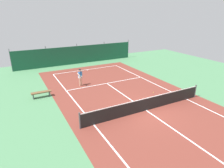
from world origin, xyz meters
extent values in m
plane|color=#4C8456|center=(0.00, 0.00, 0.00)|extent=(36.00, 36.00, 0.00)
cube|color=brown|center=(0.00, 0.00, 0.00)|extent=(11.02, 26.60, 0.01)
cube|color=white|center=(0.00, 11.90, 0.01)|extent=(8.22, 0.10, 0.01)
cube|color=white|center=(-4.11, 0.00, 0.01)|extent=(0.10, 23.80, 0.01)
cube|color=white|center=(4.11, 0.00, 0.01)|extent=(0.10, 23.80, 0.01)
cube|color=white|center=(0.00, 6.40, 0.01)|extent=(8.22, 0.10, 0.01)
cube|color=white|center=(0.00, 0.00, 0.01)|extent=(0.10, 12.80, 0.01)
cube|color=white|center=(0.00, 11.75, 0.01)|extent=(0.10, 0.30, 0.01)
cube|color=black|center=(0.00, 0.00, 0.47)|extent=(9.92, 0.03, 0.95)
cube|color=white|center=(0.00, 0.00, 0.97)|extent=(9.92, 0.04, 0.05)
cylinder|color=#47474C|center=(-5.01, 0.00, 0.55)|extent=(0.10, 0.10, 1.10)
cylinder|color=#47474C|center=(5.01, 0.00, 0.55)|extent=(0.10, 0.10, 1.10)
cube|color=#195138|center=(0.00, 15.31, 1.20)|extent=(16.22, 0.06, 2.40)
cylinder|color=#595B60|center=(-8.11, 15.37, 1.35)|extent=(0.08, 0.08, 2.70)
cylinder|color=#595B60|center=(-4.05, 15.37, 1.35)|extent=(0.08, 0.08, 2.70)
cylinder|color=#595B60|center=(0.00, 15.37, 1.35)|extent=(0.08, 0.08, 2.70)
cylinder|color=#595B60|center=(4.05, 15.37, 1.35)|extent=(0.08, 0.08, 2.70)
cylinder|color=#595B60|center=(8.11, 15.37, 1.35)|extent=(0.08, 0.08, 2.70)
cube|color=#234C1E|center=(0.00, 15.91, 0.55)|extent=(14.60, 0.70, 1.10)
cylinder|color=#D8AD8C|center=(-2.41, 7.10, 0.41)|extent=(0.12, 0.12, 0.82)
cylinder|color=#D8AD8C|center=(-2.59, 7.02, 0.41)|extent=(0.12, 0.12, 0.82)
cylinder|color=white|center=(-2.50, 7.06, 0.90)|extent=(0.40, 0.40, 0.22)
cube|color=#2D6BB7|center=(-2.50, 7.06, 1.10)|extent=(0.41, 0.33, 0.56)
sphere|color=#D8AD8C|center=(-2.50, 7.06, 1.53)|extent=(0.22, 0.22, 0.22)
cylinder|color=black|center=(-2.50, 7.06, 1.62)|extent=(0.23, 0.23, 0.04)
cylinder|color=#D8AD8C|center=(-2.29, 7.16, 1.13)|extent=(0.09, 0.09, 0.58)
cylinder|color=#D8AD8C|center=(-2.66, 6.86, 1.13)|extent=(0.30, 0.52, 0.41)
cylinder|color=black|center=(-2.58, 6.57, 1.02)|extent=(0.14, 0.26, 0.13)
torus|color=teal|center=(-2.58, 6.57, 1.24)|extent=(0.33, 0.24, 0.29)
sphere|color=#CCDB33|center=(2.58, 2.35, 0.03)|extent=(0.07, 0.07, 0.07)
cube|color=brown|center=(-6.31, 5.97, 0.45)|extent=(1.60, 0.40, 0.08)
cube|color=#4C4C51|center=(-6.96, 5.97, 0.23)|extent=(0.08, 0.36, 0.45)
cube|color=#4C4C51|center=(-5.66, 5.97, 0.23)|extent=(0.08, 0.36, 0.45)
camera|label=1|loc=(-8.10, -10.00, 6.77)|focal=31.37mm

